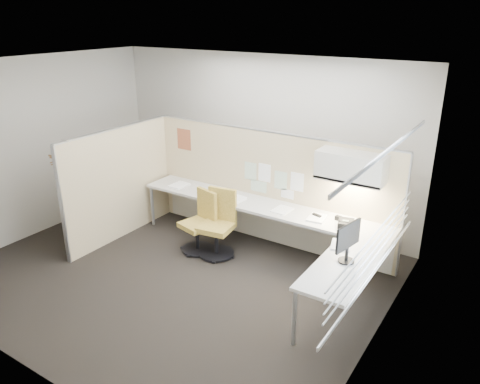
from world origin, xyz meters
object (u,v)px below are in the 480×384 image
Objects in this scene: chair_right at (218,225)px; phone at (346,224)px; chair_left at (200,224)px; monitor at (348,240)px; desk at (274,220)px.

chair_right reaches higher than phone.
phone is (2.08, 0.45, 0.35)m from chair_left.
chair_right is at bearing 178.09° from phone.
chair_right is 2.06× the size of monitor.
chair_left reaches higher than phone.
chair_right is at bearing 22.92° from chair_left.
phone reaches higher than desk.
chair_right is 3.93× the size of phone.
chair_right is (-0.76, -0.33, -0.14)m from desk.
desk is 4.35× the size of chair_left.
chair_right reaches higher than chair_left.
monitor is (2.13, -0.47, 0.55)m from chair_right.
monitor is (1.37, -0.80, 0.40)m from desk.
phone is at bearing 4.14° from desk.
chair_right is at bearing -156.60° from desk.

